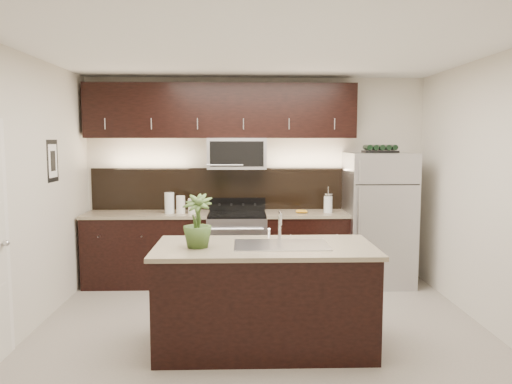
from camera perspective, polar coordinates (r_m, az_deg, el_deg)
ground at (r=5.08m, az=0.60°, el=-15.70°), size 4.50×4.50×0.00m
room_walls at (r=4.69m, az=-0.72°, el=3.75°), size 4.52×4.02×2.71m
counter_run at (r=6.57m, az=-3.97°, el=-6.41°), size 3.51×0.65×0.94m
upper_fixtures at (r=6.57m, az=-3.79°, el=8.26°), size 3.49×0.40×1.66m
island at (r=4.60m, az=0.98°, el=-11.83°), size 1.96×0.96×0.94m
sink_faucet at (r=4.49m, az=2.91°, el=-5.87°), size 0.84×0.50×0.28m
refrigerator at (r=6.67m, az=13.80°, el=-3.00°), size 0.83×0.75×1.71m
wine_rack at (r=6.59m, az=14.00°, el=4.78°), size 0.42×0.26×0.10m
plant at (r=4.38m, az=-6.71°, el=-3.31°), size 0.31×0.31×0.47m
canisters at (r=6.46m, az=-8.91°, el=-1.37°), size 0.40×0.14×0.27m
french_press at (r=6.51m, az=8.23°, el=-1.28°), size 0.11×0.11×0.33m
bananas at (r=6.44m, az=4.88°, el=-2.20°), size 0.18×0.15×0.05m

